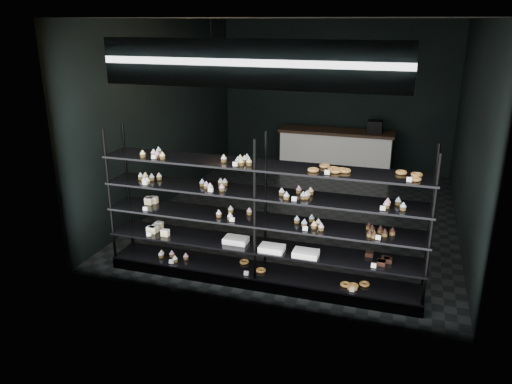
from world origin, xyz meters
TOP-DOWN VIEW (x-y plane):
  - room at (0.00, 0.00)m, footprint 5.01×6.01m
  - display_shelf at (-0.03, -2.45)m, footprint 4.00×0.50m
  - signage at (0.00, -2.93)m, footprint 3.30×0.05m
  - pendant_lamp at (-1.12, -1.18)m, footprint 0.33×0.33m
  - service_counter at (0.16, 2.50)m, footprint 2.40×0.65m

SIDE VIEW (x-z plane):
  - service_counter at x=0.16m, z-range -0.11..1.12m
  - display_shelf at x=-0.03m, z-range -0.33..1.58m
  - room at x=0.00m, z-range 0.00..3.20m
  - pendant_lamp at x=-1.12m, z-range 2.00..2.90m
  - signage at x=0.00m, z-range 2.50..3.00m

